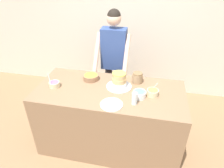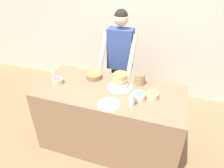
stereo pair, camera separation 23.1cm
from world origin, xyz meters
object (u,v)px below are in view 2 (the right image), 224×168
Objects in this scene: frosting_bowl_olive at (153,95)px; frosting_bowl_orange at (94,76)px; person_baker at (120,54)px; drinking_glass at (132,100)px; frosting_bowl_purple at (57,81)px; stoneware_jar at (140,79)px; frosting_bowl_blue at (139,96)px; cake at (120,81)px; ceramic_plate at (109,104)px.

frosting_bowl_olive is 0.73× the size of frosting_bowl_orange.
person_baker reaches higher than drinking_glass.
drinking_glass is (1.01, -0.14, 0.03)m from frosting_bowl_purple.
person_baker reaches higher than stoneware_jar.
frosting_bowl_olive is at bearing 3.13° from frosting_bowl_purple.
drinking_glass reaches higher than frosting_bowl_orange.
frosting_bowl_blue is at bearing -60.71° from person_baker.
frosting_bowl_purple is at bearing -167.91° from cake.
frosting_bowl_blue is (0.66, -0.27, 0.01)m from frosting_bowl_orange.
stoneware_jar is at bearing 67.45° from ceramic_plate.
frosting_bowl_purple is at bearing -162.00° from stoneware_jar.
person_baker is 5.39× the size of cake.
person_baker is 11.48× the size of frosting_bowl_blue.
cake is 0.43m from frosting_bowl_olive.
cake is 2.32× the size of stoneware_jar.
cake is 2.13× the size of frosting_bowl_blue.
frosting_bowl_purple is at bearing 164.33° from ceramic_plate.
cake reaches higher than frosting_bowl_olive.
frosting_bowl_orange is at bearing 34.52° from frosting_bowl_purple.
ceramic_plate is (-0.43, -0.28, -0.03)m from frosting_bowl_olive.
cake is at bearing -73.04° from person_baker.
ceramic_plate is (-0.24, -0.07, -0.06)m from drinking_glass.
stoneware_jar reaches higher than frosting_bowl_blue.
frosting_bowl_olive reaches higher than drinking_glass.
frosting_bowl_olive is at bearing 47.94° from drinking_glass.
ceramic_plate is at bearing -91.92° from cake.
cake is at bearing 12.09° from frosting_bowl_purple.
frosting_bowl_orange is 0.74m from drinking_glass.
drinking_glass reaches higher than ceramic_plate.
frosting_bowl_blue is 1.09× the size of stoneware_jar.
cake is (0.20, -0.67, -0.06)m from person_baker.
frosting_bowl_olive is at bearing -51.67° from stoneware_jar.
stoneware_jar is at bearing 36.37° from cake.
person_baker reaches higher than frosting_bowl_purple.
frosting_bowl_blue is at bearing 72.55° from drinking_glass.
person_baker is 0.61m from frosting_bowl_orange.
frosting_bowl_blue is at bearing -22.48° from frosting_bowl_orange.
ceramic_plate is (-0.01, -0.38, -0.08)m from cake.
cake is at bearing -14.29° from frosting_bowl_orange.
cake is 2.21× the size of drinking_glass.
frosting_bowl_purple reaches higher than frosting_bowl_blue.
cake is 0.38m from drinking_glass.
frosting_bowl_purple is at bearing -124.61° from person_baker.
frosting_bowl_purple is (-1.20, -0.07, -0.00)m from frosting_bowl_olive.
person_baker is 1.02m from frosting_bowl_purple.
drinking_glass is at bearing -107.45° from frosting_bowl_blue.
ceramic_plate is at bearing -146.63° from frosting_bowl_olive.
stoneware_jar reaches higher than ceramic_plate.
cake is at bearing 166.15° from frosting_bowl_olive.
frosting_bowl_olive is (0.41, -0.10, -0.04)m from cake.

